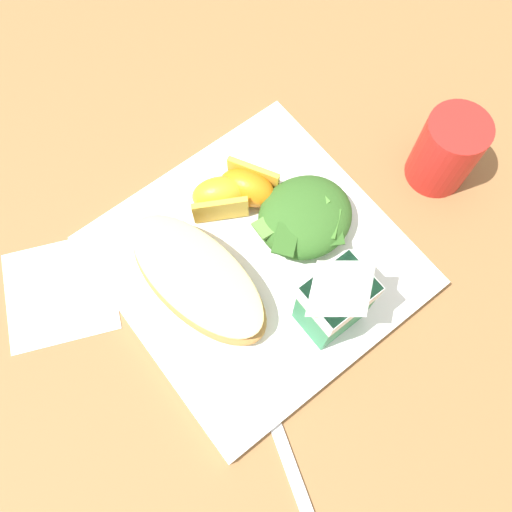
{
  "coord_description": "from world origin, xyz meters",
  "views": [
    {
      "loc": [
        0.12,
        0.15,
        0.53
      ],
      "look_at": [
        0.0,
        0.0,
        0.03
      ],
      "focal_mm": 37.48,
      "sensor_mm": 36.0,
      "label": 1
    }
  ],
  "objects": [
    {
      "name": "ground",
      "position": [
        0.0,
        0.0,
        0.0
      ],
      "size": [
        3.0,
        3.0,
        0.0
      ],
      "primitive_type": "plane",
      "color": "olive"
    },
    {
      "name": "white_plate",
      "position": [
        0.0,
        0.0,
        0.01
      ],
      "size": [
        0.28,
        0.28,
        0.02
      ],
      "primitive_type": "cube",
      "color": "white",
      "rests_on": "ground"
    },
    {
      "name": "cheesy_pizza_bread",
      "position": [
        0.06,
        -0.01,
        0.03
      ],
      "size": [
        0.1,
        0.18,
        0.04
      ],
      "color": "#B77F42",
      "rests_on": "white_plate"
    },
    {
      "name": "green_salad_pile",
      "position": [
        -0.06,
        -0.0,
        0.04
      ],
      "size": [
        0.11,
        0.09,
        0.04
      ],
      "color": "#336023",
      "rests_on": "white_plate"
    },
    {
      "name": "milk_carton",
      "position": [
        -0.02,
        0.09,
        0.08
      ],
      "size": [
        0.06,
        0.05,
        0.11
      ],
      "color": "#2D8451",
      "rests_on": "white_plate"
    },
    {
      "name": "orange_wedge_front",
      "position": [
        -0.04,
        -0.06,
        0.04
      ],
      "size": [
        0.06,
        0.07,
        0.04
      ],
      "color": "orange",
      "rests_on": "white_plate"
    },
    {
      "name": "orange_wedge_middle",
      "position": [
        -0.01,
        -0.07,
        0.04
      ],
      "size": [
        0.07,
        0.06,
        0.04
      ],
      "color": "orange",
      "rests_on": "white_plate"
    },
    {
      "name": "paper_napkin",
      "position": [
        0.18,
        -0.1,
        0.0
      ],
      "size": [
        0.14,
        0.14,
        0.0
      ],
      "primitive_type": "cube",
      "rotation": [
        0.0,
        0.0,
        -0.4
      ],
      "color": "white",
      "rests_on": "ground"
    },
    {
      "name": "metal_fork",
      "position": [
        0.1,
        0.2,
        0.0
      ],
      "size": [
        0.07,
        0.18,
        0.01
      ],
      "color": "silver",
      "rests_on": "ground"
    },
    {
      "name": "drinking_red_cup",
      "position": [
        -0.23,
        0.04,
        0.04
      ],
      "size": [
        0.07,
        0.07,
        0.09
      ],
      "primitive_type": "cylinder",
      "color": "red",
      "rests_on": "ground"
    }
  ]
}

